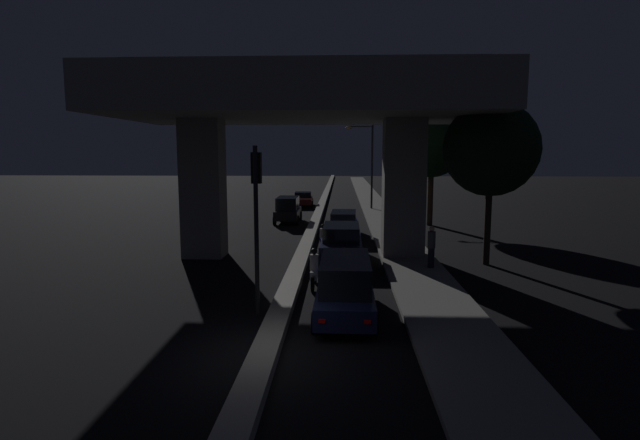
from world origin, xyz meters
The scene contains 16 objects.
ground_plane centered at (0.00, 0.00, 0.00)m, with size 200.00×200.00×0.00m, color black.
median_divider centered at (0.00, 35.00, 0.15)m, with size 0.68×126.00×0.31m, color gray.
sidewalk_right centered at (5.02, 28.00, 0.08)m, with size 2.56×126.00×0.17m, color gray.
elevated_overpass centered at (0.00, 11.97, 7.17)m, with size 17.24×9.85×9.47m.
traffic_light_left_of_median centered at (-0.74, 3.28, 3.57)m, with size 0.30×0.49×5.25m.
street_lamp centered at (4.20, 32.43, 4.48)m, with size 2.41×0.32×7.50m.
car_dark_blue_lead centered at (1.99, 3.20, 0.95)m, with size 1.91×4.77×1.81m.
car_dark_blue_second centered at (1.87, 11.43, 0.88)m, with size 2.10×4.83×1.67m.
car_dark_blue_third centered at (2.00, 17.95, 0.81)m, with size 1.94×4.86×1.54m.
car_black_lead_oncoming centered at (-2.02, 24.09, 0.99)m, with size 1.83×4.08×1.88m.
car_dark_red_second_oncoming centered at (-1.79, 35.51, 0.69)m, with size 2.05×4.67×1.35m.
motorcycle_white_filtering_near centered at (0.85, 6.42, 0.64)m, with size 0.33×1.86×1.50m.
motorcycle_blue_filtering_mid centered at (0.91, 13.71, 0.59)m, with size 0.33×1.86×1.38m.
pedestrian_on_sidewalk centered at (5.71, 9.24, 1.07)m, with size 0.33×0.33×1.79m.
roadside_tree_kerbside_near centered at (8.46, 10.68, 5.20)m, with size 4.21×4.21×7.32m.
roadside_tree_kerbside_mid centered at (8.06, 23.07, 5.43)m, with size 4.19×4.19×7.55m.
Camera 1 is at (1.86, -11.84, 5.01)m, focal length 28.00 mm.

